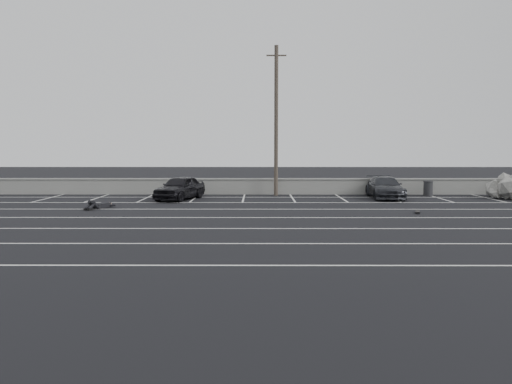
{
  "coord_description": "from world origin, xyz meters",
  "views": [
    {
      "loc": [
        -1.14,
        -18.96,
        3.13
      ],
      "look_at": [
        -1.22,
        4.59,
        1.0
      ],
      "focal_mm": 35.0,
      "sensor_mm": 36.0,
      "label": 1
    }
  ],
  "objects_px": {
    "car_right": "(385,187)",
    "person": "(103,203)",
    "utility_pole": "(276,120)",
    "trash_bin": "(428,188)",
    "car_left": "(180,188)",
    "skateboard": "(418,212)"
  },
  "relations": [
    {
      "from": "car_right",
      "to": "person",
      "type": "bearing_deg",
      "value": -160.03
    },
    {
      "from": "car_right",
      "to": "person",
      "type": "xyz_separation_m",
      "value": [
        -15.8,
        -4.97,
        -0.42
      ]
    },
    {
      "from": "utility_pole",
      "to": "trash_bin",
      "type": "distance_m",
      "value": 10.69
    },
    {
      "from": "car_left",
      "to": "trash_bin",
      "type": "xyz_separation_m",
      "value": [
        15.6,
        2.26,
        -0.22
      ]
    },
    {
      "from": "trash_bin",
      "to": "car_right",
      "type": "bearing_deg",
      "value": -156.03
    },
    {
      "from": "utility_pole",
      "to": "person",
      "type": "distance_m",
      "value": 12.21
    },
    {
      "from": "person",
      "to": "skateboard",
      "type": "bearing_deg",
      "value": 13.84
    },
    {
      "from": "car_left",
      "to": "utility_pole",
      "type": "distance_m",
      "value": 7.57
    },
    {
      "from": "car_right",
      "to": "trash_bin",
      "type": "bearing_deg",
      "value": 26.48
    },
    {
      "from": "car_left",
      "to": "person",
      "type": "xyz_separation_m",
      "value": [
        -3.34,
        -4.1,
        -0.47
      ]
    },
    {
      "from": "trash_bin",
      "to": "person",
      "type": "height_order",
      "value": "trash_bin"
    },
    {
      "from": "utility_pole",
      "to": "skateboard",
      "type": "relative_size",
      "value": 12.84
    },
    {
      "from": "trash_bin",
      "to": "skateboard",
      "type": "height_order",
      "value": "trash_bin"
    },
    {
      "from": "car_right",
      "to": "utility_pole",
      "type": "relative_size",
      "value": 0.48
    },
    {
      "from": "skateboard",
      "to": "car_left",
      "type": "bearing_deg",
      "value": 171.71
    },
    {
      "from": "utility_pole",
      "to": "trash_bin",
      "type": "xyz_separation_m",
      "value": [
        9.76,
        -0.26,
        -4.34
      ]
    },
    {
      "from": "utility_pole",
      "to": "person",
      "type": "bearing_deg",
      "value": -144.13
    },
    {
      "from": "car_left",
      "to": "skateboard",
      "type": "relative_size",
      "value": 5.63
    },
    {
      "from": "car_right",
      "to": "skateboard",
      "type": "xyz_separation_m",
      "value": [
        -0.22,
        -7.03,
        -0.59
      ]
    },
    {
      "from": "utility_pole",
      "to": "skateboard",
      "type": "bearing_deg",
      "value": -53.58
    },
    {
      "from": "trash_bin",
      "to": "skateboard",
      "type": "relative_size",
      "value": 1.3
    },
    {
      "from": "car_left",
      "to": "utility_pole",
      "type": "xyz_separation_m",
      "value": [
        5.83,
        2.53,
        4.12
      ]
    }
  ]
}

